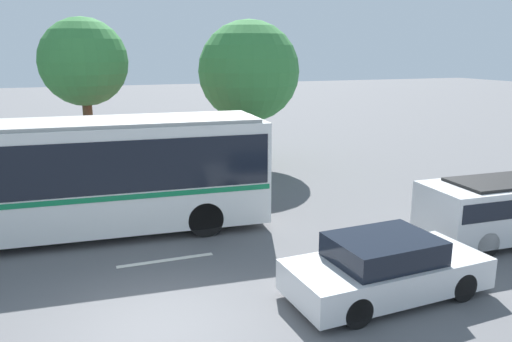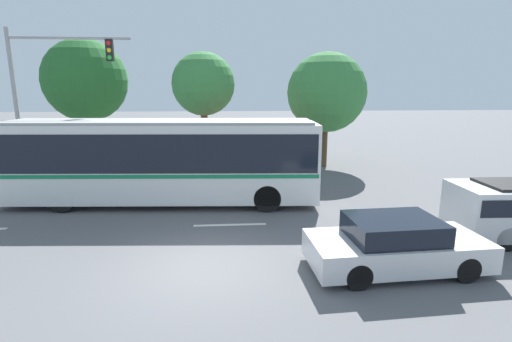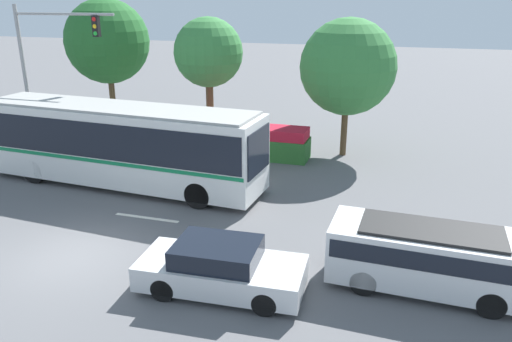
{
  "view_description": "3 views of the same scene",
  "coord_description": "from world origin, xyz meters",
  "px_view_note": "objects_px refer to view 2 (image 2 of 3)",
  "views": [
    {
      "loc": [
        -1.19,
        -8.64,
        5.11
      ],
      "look_at": [
        2.99,
        2.68,
        2.2
      ],
      "focal_mm": 35.06,
      "sensor_mm": 36.0,
      "label": 1
    },
    {
      "loc": [
        0.69,
        -8.87,
        4.4
      ],
      "look_at": [
        1.62,
        3.49,
        1.72
      ],
      "focal_mm": 26.56,
      "sensor_mm": 36.0,
      "label": 2
    },
    {
      "loc": [
        8.95,
        -11.04,
        7.29
      ],
      "look_at": [
        3.77,
        6.07,
        1.03
      ],
      "focal_mm": 35.06,
      "sensor_mm": 36.0,
      "label": 3
    }
  ],
  "objects_px": {
    "street_tree_left": "(85,81)",
    "street_tree_right": "(327,93)",
    "traffic_light_pole": "(43,86)",
    "street_tree_centre": "(203,85)",
    "sedan_foreground": "(395,245)",
    "city_bus": "(162,157)"
  },
  "relations": [
    {
      "from": "sedan_foreground",
      "to": "traffic_light_pole",
      "type": "relative_size",
      "value": 0.63
    },
    {
      "from": "traffic_light_pole",
      "to": "city_bus",
      "type": "bearing_deg",
      "value": -28.52
    },
    {
      "from": "traffic_light_pole",
      "to": "street_tree_centre",
      "type": "height_order",
      "value": "traffic_light_pole"
    },
    {
      "from": "city_bus",
      "to": "sedan_foreground",
      "type": "xyz_separation_m",
      "value": [
        6.63,
        -6.15,
        -1.22
      ]
    },
    {
      "from": "street_tree_left",
      "to": "street_tree_centre",
      "type": "bearing_deg",
      "value": -15.0
    },
    {
      "from": "sedan_foreground",
      "to": "street_tree_right",
      "type": "distance_m",
      "value": 13.41
    },
    {
      "from": "traffic_light_pole",
      "to": "street_tree_centre",
      "type": "relative_size",
      "value": 1.09
    },
    {
      "from": "sedan_foreground",
      "to": "street_tree_centre",
      "type": "xyz_separation_m",
      "value": [
        -5.36,
        12.77,
        4.02
      ]
    },
    {
      "from": "city_bus",
      "to": "street_tree_right",
      "type": "distance_m",
      "value": 10.78
    },
    {
      "from": "sedan_foreground",
      "to": "city_bus",
      "type": "bearing_deg",
      "value": 134.11
    },
    {
      "from": "sedan_foreground",
      "to": "street_tree_left",
      "type": "bearing_deg",
      "value": 126.87
    },
    {
      "from": "sedan_foreground",
      "to": "street_tree_left",
      "type": "xyz_separation_m",
      "value": [
        -12.22,
        14.61,
        4.26
      ]
    },
    {
      "from": "street_tree_left",
      "to": "street_tree_right",
      "type": "bearing_deg",
      "value": -7.39
    },
    {
      "from": "city_bus",
      "to": "traffic_light_pole",
      "type": "height_order",
      "value": "traffic_light_pole"
    },
    {
      "from": "street_tree_centre",
      "to": "sedan_foreground",
      "type": "bearing_deg",
      "value": -67.22
    },
    {
      "from": "sedan_foreground",
      "to": "traffic_light_pole",
      "type": "height_order",
      "value": "traffic_light_pole"
    },
    {
      "from": "traffic_light_pole",
      "to": "street_tree_centre",
      "type": "distance_m",
      "value": 7.66
    },
    {
      "from": "city_bus",
      "to": "sedan_foreground",
      "type": "distance_m",
      "value": 9.13
    },
    {
      "from": "city_bus",
      "to": "street_tree_left",
      "type": "height_order",
      "value": "street_tree_left"
    },
    {
      "from": "traffic_light_pole",
      "to": "street_tree_right",
      "type": "relative_size",
      "value": 1.08
    },
    {
      "from": "street_tree_left",
      "to": "street_tree_centre",
      "type": "relative_size",
      "value": 1.13
    },
    {
      "from": "city_bus",
      "to": "sedan_foreground",
      "type": "bearing_deg",
      "value": -39.09
    }
  ]
}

